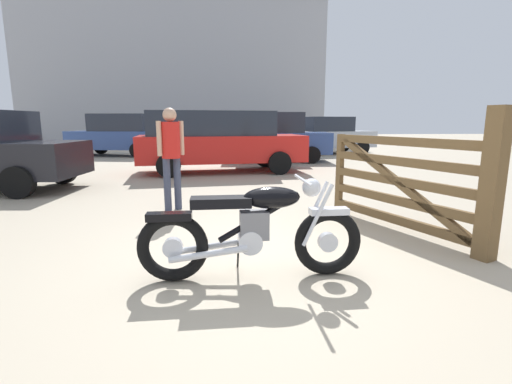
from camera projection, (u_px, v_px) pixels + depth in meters
ground_plane at (270, 262)px, 3.85m from camera, size 80.00×80.00×0.00m
vintage_motorcycle at (254, 231)px, 3.40m from camera, size 2.08×0.62×0.94m
timber_gate at (416, 182)px, 4.61m from camera, size 1.05×2.41×1.60m
bystander at (171, 148)px, 5.98m from camera, size 0.41×0.30×1.66m
red_hatchback_near at (274, 136)px, 13.62m from camera, size 3.98×1.99×1.78m
white_estate_far at (327, 135)px, 16.92m from camera, size 4.45×2.50×1.67m
pale_sedan_back at (218, 140)px, 10.66m from camera, size 4.87×2.37×1.74m
silver_sedan_mid at (119, 134)px, 15.89m from camera, size 4.13×2.35×1.78m
industrial_building at (179, 74)px, 29.94m from camera, size 22.26×8.60×10.50m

